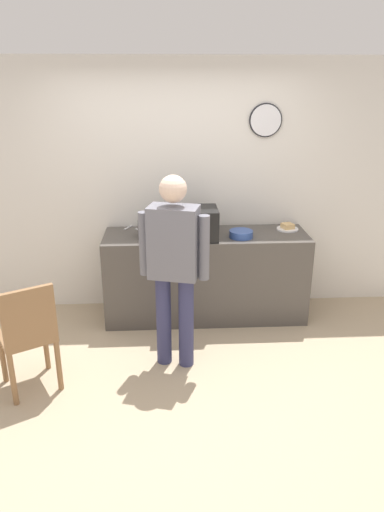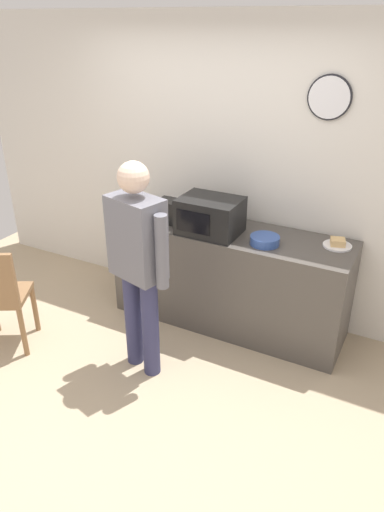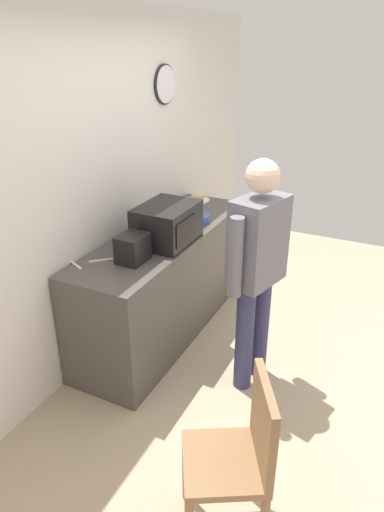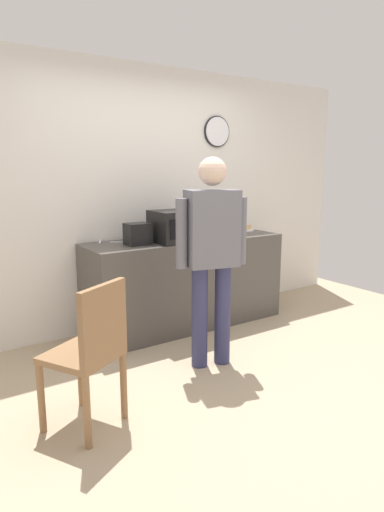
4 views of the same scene
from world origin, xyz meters
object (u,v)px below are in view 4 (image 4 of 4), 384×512
object	(u,v)px
toaster	(138,234)
spoon_utensil	(100,242)
fork_utensil	(119,242)
microwave	(179,226)
wooden_chair	(91,349)
person_standing	(212,247)
salad_bowl	(220,234)
sandwich_plate	(244,229)

from	to	relation	value
toaster	spoon_utensil	size ratio (longest dim) A/B	1.29
fork_utensil	spoon_utensil	world-z (taller)	same
microwave	wooden_chair	distance (m)	1.83
toaster	person_standing	world-z (taller)	person_standing
salad_bowl	fork_utensil	distance (m)	1.04
sandwich_plate	wooden_chair	world-z (taller)	sandwich_plate
sandwich_plate	toaster	distance (m)	1.44
toaster	wooden_chair	xyz separation A→B (m)	(-0.92, -1.18, -0.48)
salad_bowl	sandwich_plate	bearing A→B (deg)	23.52
microwave	salad_bowl	distance (m)	0.50
fork_utensil	wooden_chair	distance (m)	1.67
salad_bowl	toaster	bearing A→B (deg)	176.37
sandwich_plate	wooden_chair	size ratio (longest dim) A/B	0.24
sandwich_plate	spoon_utensil	world-z (taller)	sandwich_plate
microwave	salad_bowl	xyz separation A→B (m)	(0.49, -0.01, -0.11)
salad_bowl	fork_utensil	xyz separation A→B (m)	(-1.00, 0.27, -0.03)
spoon_utensil	microwave	bearing A→B (deg)	-30.28
toaster	salad_bowl	bearing A→B (deg)	-3.63
microwave	sandwich_plate	xyz separation A→B (m)	(1.01, 0.22, -0.13)
toaster	person_standing	bearing A→B (deg)	-75.18
microwave	salad_bowl	size ratio (longest dim) A/B	2.12
toaster	wooden_chair	bearing A→B (deg)	-128.04
spoon_utensil	wooden_chair	world-z (taller)	wooden_chair
toaster	spoon_utensil	world-z (taller)	toaster
sandwich_plate	salad_bowl	size ratio (longest dim) A/B	0.96
sandwich_plate	salad_bowl	xyz separation A→B (m)	(-0.52, -0.23, 0.01)
fork_utensil	wooden_chair	xyz separation A→B (m)	(-0.83, -1.39, -0.39)
microwave	toaster	xyz separation A→B (m)	(-0.41, 0.05, -0.05)
wooden_chair	person_standing	bearing A→B (deg)	16.27
person_standing	wooden_chair	world-z (taller)	person_standing
wooden_chair	sandwich_plate	bearing A→B (deg)	29.91
sandwich_plate	microwave	bearing A→B (deg)	-167.69
wooden_chair	microwave	bearing A→B (deg)	40.21
microwave	fork_utensil	distance (m)	0.59
microwave	spoon_utensil	bearing A→B (deg)	149.72
microwave	salad_bowl	world-z (taller)	microwave
sandwich_plate	person_standing	world-z (taller)	person_standing
microwave	spoon_utensil	distance (m)	0.77
microwave	sandwich_plate	world-z (taller)	microwave
spoon_utensil	sandwich_plate	bearing A→B (deg)	-5.47
microwave	toaster	distance (m)	0.42
microwave	fork_utensil	bearing A→B (deg)	152.81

